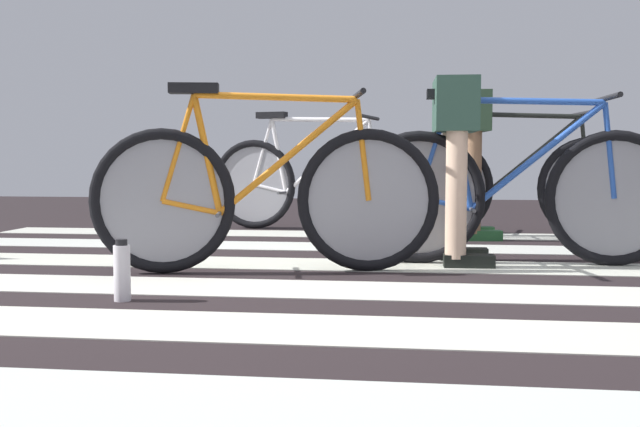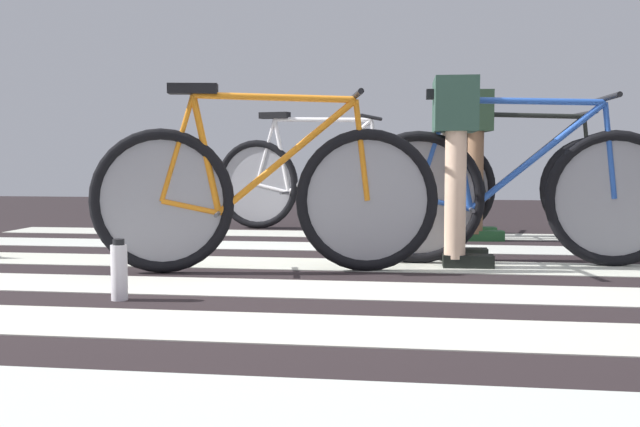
% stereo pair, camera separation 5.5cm
% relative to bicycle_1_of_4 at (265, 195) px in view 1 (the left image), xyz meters
% --- Properties ---
extents(ground, '(18.00, 14.00, 0.02)m').
position_rel_bicycle_1_of_4_xyz_m(ground, '(0.32, -0.29, -0.40)').
color(ground, black).
extents(crosswalk_markings, '(5.47, 5.02, 0.00)m').
position_rel_bicycle_1_of_4_xyz_m(crosswalk_markings, '(0.32, -0.44, -0.38)').
color(crosswalk_markings, beige).
rests_on(crosswalk_markings, ground).
extents(bicycle_1_of_4, '(1.72, 0.55, 0.93)m').
position_rel_bicycle_1_of_4_xyz_m(bicycle_1_of_4, '(0.00, 0.00, 0.00)').
color(bicycle_1_of_4, black).
rests_on(bicycle_1_of_4, ground).
extents(bicycle_2_of_4, '(1.74, 0.52, 0.93)m').
position_rel_bicycle_1_of_4_xyz_m(bicycle_2_of_4, '(1.26, 0.42, 0.00)').
color(bicycle_2_of_4, black).
rests_on(bicycle_2_of_4, ground).
extents(cyclist_2_of_4, '(0.32, 0.42, 0.99)m').
position_rel_bicycle_1_of_4_xyz_m(cyclist_2_of_4, '(0.95, 0.42, 0.25)').
color(cyclist_2_of_4, beige).
rests_on(cyclist_2_of_4, ground).
extents(bicycle_3_of_4, '(1.73, 0.52, 0.93)m').
position_rel_bicycle_1_of_4_xyz_m(bicycle_3_of_4, '(1.44, 1.75, 0.00)').
color(bicycle_3_of_4, black).
rests_on(bicycle_3_of_4, ground).
extents(cyclist_3_of_4, '(0.35, 0.43, 1.03)m').
position_rel_bicycle_1_of_4_xyz_m(cyclist_3_of_4, '(1.13, 1.72, 0.28)').
color(cyclist_3_of_4, brown).
rests_on(cyclist_3_of_4, ground).
extents(bicycle_4_of_4, '(1.71, 0.57, 0.93)m').
position_rel_bicycle_1_of_4_xyz_m(bicycle_4_of_4, '(-0.05, 2.13, 0.00)').
color(bicycle_4_of_4, black).
rests_on(bicycle_4_of_4, ground).
extents(water_bottle, '(0.07, 0.07, 0.25)m').
position_rel_bicycle_1_of_4_xyz_m(water_bottle, '(-0.42, -0.79, -0.27)').
color(water_bottle, silver).
rests_on(water_bottle, ground).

